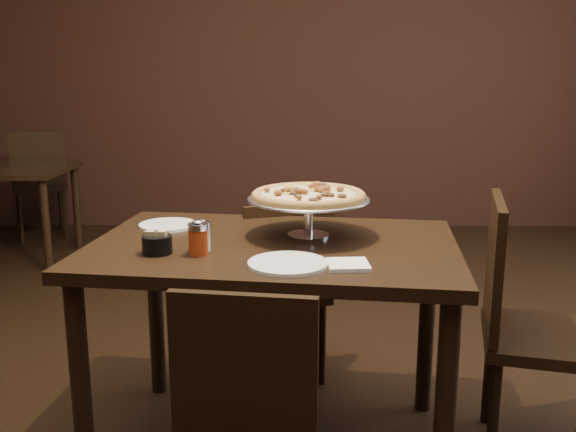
{
  "coord_description": "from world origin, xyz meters",
  "views": [
    {
      "loc": [
        -0.0,
        -2.13,
        1.38
      ],
      "look_at": [
        -0.03,
        0.07,
        0.87
      ],
      "focal_mm": 40.0,
      "sensor_mm": 36.0,
      "label": 1
    }
  ],
  "objects": [
    {
      "name": "parmesan_shaker",
      "position": [
        -0.31,
        -0.08,
        0.84
      ],
      "size": [
        0.06,
        0.06,
        0.11
      ],
      "color": "beige",
      "rests_on": "dining_table"
    },
    {
      "name": "packet_caddy",
      "position": [
        -0.45,
        -0.11,
        0.82
      ],
      "size": [
        0.1,
        0.1,
        0.08
      ],
      "rotation": [
        0.0,
        0.0,
        -0.13
      ],
      "color": "black",
      "rests_on": "dining_table"
    },
    {
      "name": "bg_chair_far",
      "position": [
        -2.11,
        3.05,
        0.49
      ],
      "size": [
        0.56,
        0.56,
        0.9
      ],
      "rotation": [
        0.0,
        0.0,
        3.57
      ],
      "color": "black",
      "rests_on": "ground"
    },
    {
      "name": "pizza_stand",
      "position": [
        0.05,
        0.11,
        0.94
      ],
      "size": [
        0.44,
        0.44,
        0.18
      ],
      "color": "silver",
      "rests_on": "dining_table"
    },
    {
      "name": "dining_table",
      "position": [
        -0.08,
        0.02,
        0.68
      ],
      "size": [
        1.36,
        0.99,
        0.79
      ],
      "rotation": [
        0.0,
        0.0,
        -0.12
      ],
      "color": "black",
      "rests_on": "ground"
    },
    {
      "name": "plate_near",
      "position": [
        -0.02,
        -0.25,
        0.8
      ],
      "size": [
        0.25,
        0.25,
        0.01
      ],
      "primitive_type": "cylinder",
      "color": "white",
      "rests_on": "dining_table"
    },
    {
      "name": "napkin_stack",
      "position": [
        0.16,
        -0.26,
        0.8
      ],
      "size": [
        0.13,
        0.13,
        0.01
      ],
      "primitive_type": "cube",
      "rotation": [
        0.0,
        0.0,
        0.06
      ],
      "color": "white",
      "rests_on": "dining_table"
    },
    {
      "name": "pepper_flake_shaker",
      "position": [
        -0.32,
        -0.13,
        0.84
      ],
      "size": [
        0.07,
        0.07,
        0.12
      ],
      "color": "maroon",
      "rests_on": "dining_table"
    },
    {
      "name": "chair_side",
      "position": [
        0.82,
        0.01,
        0.51
      ],
      "size": [
        0.53,
        0.53,
        0.94
      ],
      "rotation": [
        0.0,
        0.0,
        1.33
      ],
      "color": "black",
      "rests_on": "ground"
    },
    {
      "name": "room",
      "position": [
        0.06,
        0.03,
        1.4
      ],
      "size": [
        6.04,
        7.04,
        2.84
      ],
      "color": "black",
      "rests_on": "ground"
    },
    {
      "name": "chair_far",
      "position": [
        -0.06,
        0.56,
        0.46
      ],
      "size": [
        0.49,
        0.49,
        0.84
      ],
      "rotation": [
        0.0,
        0.0,
        3.44
      ],
      "color": "black",
      "rests_on": "ground"
    },
    {
      "name": "plate_left",
      "position": [
        -0.49,
        0.25,
        0.79
      ],
      "size": [
        0.22,
        0.22,
        0.01
      ],
      "primitive_type": "cylinder",
      "color": "white",
      "rests_on": "dining_table"
    },
    {
      "name": "serving_spatula",
      "position": [
        0.13,
        0.03,
        0.93
      ],
      "size": [
        0.12,
        0.12,
        0.02
      ],
      "rotation": [
        0.0,
        0.0,
        -0.22
      ],
      "color": "silver",
      "rests_on": "pizza_stand"
    }
  ]
}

